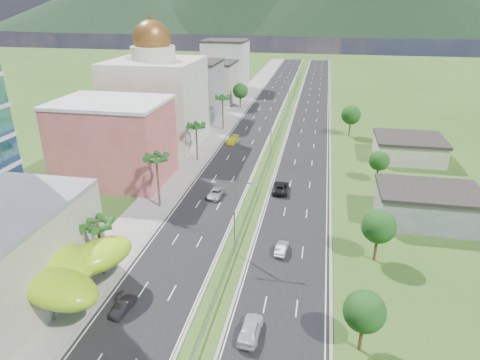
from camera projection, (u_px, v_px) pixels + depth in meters
The scene contains 34 objects.
ground at pixel (218, 299), 50.66m from camera, with size 500.00×500.00×0.00m, color #2D5119.
road_left at pixel (262, 113), 133.31m from camera, with size 11.00×260.00×0.04m, color black.
road_right at pixel (311, 115), 130.70m from camera, with size 11.00×260.00×0.04m, color black.
sidewalk_left at pixel (233, 111), 134.95m from camera, with size 7.00×260.00×0.12m, color gray.
median_guardrail at pixel (281, 128), 115.49m from camera, with size 0.10×216.06×0.76m.
streetlight_median_b at pixel (234, 210), 57.07m from camera, with size 6.04×0.25×11.00m.
streetlight_median_c at pixel (271, 128), 93.22m from camera, with size 6.04×0.25×11.00m.
streetlight_median_d at pixel (289, 89), 133.90m from camera, with size 6.04×0.25×11.00m.
streetlight_median_e at pixel (298, 68), 174.57m from camera, with size 6.04×0.25×11.00m.
lime_canopy at pixel (38, 264), 48.58m from camera, with size 18.00×15.00×7.40m.
pink_shophouse at pixel (114, 143), 81.54m from camera, with size 20.00×15.00×15.00m, color #B6544A.
domed_building at pixel (156, 97), 100.82m from camera, with size 20.00×20.00×28.70m.
midrise_grey at pixel (192, 91), 124.56m from camera, with size 16.00×15.00×16.00m, color slate.
midrise_beige at pixel (211, 83), 145.03m from camera, with size 16.00×15.00×13.00m, color #AFA790.
midrise_white at pixel (226, 66), 164.84m from camera, with size 16.00×15.00×18.00m, color silver.
shed_near at pixel (427, 207), 67.41m from camera, with size 15.00×10.00×5.00m, color slate.
shed_far at pixel (408, 149), 94.29m from camera, with size 14.00×12.00×4.40m, color #AFA790.
palm_tree_b at pixel (98, 226), 52.41m from camera, with size 3.60×3.60×8.10m.
palm_tree_c at pixel (156, 160), 69.93m from camera, with size 3.60×3.60×9.60m.
palm_tree_d at pixel (196, 127), 91.09m from camera, with size 3.60×3.60×8.60m.
palm_tree_e at pixel (223, 99), 113.39m from camera, with size 3.60×3.60×9.40m.
leafy_tree_lfar at pixel (240, 91), 137.06m from camera, with size 4.90×4.90×8.05m.
leafy_tree_ra at pixel (364, 312), 41.49m from camera, with size 4.20×4.20×6.90m.
leafy_tree_rb at pixel (379, 227), 56.18m from camera, with size 4.55×4.55×7.47m.
leafy_tree_rc at pixel (379, 161), 81.28m from camera, with size 3.85×3.85×6.33m.
leafy_tree_rd at pixel (351, 115), 108.62m from camera, with size 4.90×4.90×8.05m.
mountain_ridge at pixel (375, 33), 446.97m from camera, with size 860.00×140.00×90.00m, color black, non-canonical shape.
car_dark_left at pixel (123, 307), 48.34m from camera, with size 1.35×3.87×1.28m, color black.
car_silver_mid_left at pixel (216, 193), 76.40m from camera, with size 2.27×4.93×1.37m, color #9B9FA3.
car_yellow_far_left at pixel (232, 140), 105.10m from camera, with size 2.04×5.01×1.45m, color yellow.
car_white_near_right at pixel (250, 329), 44.77m from camera, with size 2.06×5.13×1.75m, color silver.
car_silver_right at pixel (282, 248), 59.65m from camera, with size 1.42×4.08×1.34m, color #A6A7AE.
car_dark_far_right at pixel (281, 187), 78.48m from camera, with size 2.73×5.92×1.65m, color black.
motorcycle at pixel (119, 293), 50.49m from camera, with size 0.63×2.08×1.33m, color black.
Camera 1 is at (10.40, -39.89, 32.77)m, focal length 32.00 mm.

